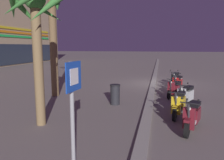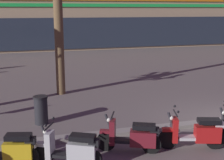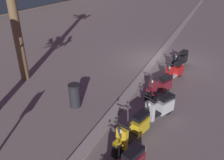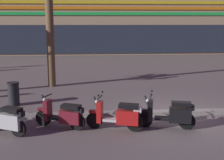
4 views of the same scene
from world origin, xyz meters
name	(u,v)px [view 4 (image 4 of 4)]	position (x,y,z in m)	size (l,w,h in m)	color
ground_plane	(178,117)	(0.00, 0.00, 0.00)	(200.00, 200.00, 0.00)	slate
curb_strip	(175,112)	(0.00, 0.35, 0.06)	(60.00, 0.36, 0.12)	gray
mall_facade_backdrop	(109,1)	(-0.72, 27.86, 5.78)	(50.09, 15.76, 11.58)	tan
scooter_silver_lead_nearest	(5,120)	(-5.67, -1.28, 0.46)	(1.59, 0.91, 1.17)	black
scooter_maroon_last_in_row	(63,115)	(-3.98, -0.89, 0.44)	(1.63, 0.86, 1.04)	black
scooter_red_gap_after_mid	(119,116)	(-2.24, -1.17, 0.46)	(1.77, 0.78, 1.17)	black
scooter_black_second_in_line	(171,114)	(-0.59, -1.14, 0.47)	(1.82, 0.73, 1.17)	black
litter_bin	(14,94)	(-6.20, 1.94, 0.48)	(0.48, 0.48, 0.95)	#232328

